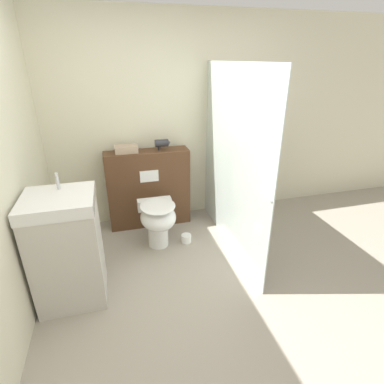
{
  "coord_description": "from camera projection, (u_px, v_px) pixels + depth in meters",
  "views": [
    {
      "loc": [
        -0.61,
        -1.8,
        1.98
      ],
      "look_at": [
        0.17,
        1.1,
        0.63
      ],
      "focal_mm": 28.0,
      "sensor_mm": 36.0,
      "label": 1
    }
  ],
  "objects": [
    {
      "name": "spare_toilet_roll",
      "position": [
        186.0,
        238.0,
        3.5
      ],
      "size": [
        0.12,
        0.12,
        0.09
      ],
      "color": "white",
      "rests_on": "ground_plane"
    },
    {
      "name": "hair_drier",
      "position": [
        162.0,
        143.0,
        3.55
      ],
      "size": [
        0.19,
        0.09,
        0.13
      ],
      "color": "#2D2D33",
      "rests_on": "partition_panel"
    },
    {
      "name": "partition_panel",
      "position": [
        149.0,
        188.0,
        3.74
      ],
      "size": [
        1.01,
        0.27,
        0.97
      ],
      "color": "#51331E",
      "rests_on": "ground_plane"
    },
    {
      "name": "shower_glass",
      "position": [
        232.0,
        163.0,
        3.11
      ],
      "size": [
        0.04,
        1.76,
        1.95
      ],
      "color": "silver",
      "rests_on": "ground_plane"
    },
    {
      "name": "ground_plane",
      "position": [
        207.0,
        313.0,
        2.54
      ],
      "size": [
        12.0,
        12.0,
        0.0
      ],
      "primitive_type": "plane",
      "color": "#9E9384"
    },
    {
      "name": "toilet",
      "position": [
        158.0,
        219.0,
        3.29
      ],
      "size": [
        0.39,
        0.54,
        0.55
      ],
      "color": "white",
      "rests_on": "ground_plane"
    },
    {
      "name": "folded_towel",
      "position": [
        126.0,
        149.0,
        3.48
      ],
      "size": [
        0.26,
        0.17,
        0.08
      ],
      "color": "tan",
      "rests_on": "partition_panel"
    },
    {
      "name": "sink_vanity",
      "position": [
        67.0,
        249.0,
        2.53
      ],
      "size": [
        0.55,
        0.52,
        1.13
      ],
      "color": "beige",
      "rests_on": "ground_plane"
    },
    {
      "name": "wall_back",
      "position": [
        163.0,
        123.0,
        3.67
      ],
      "size": [
        8.0,
        0.06,
        2.5
      ],
      "color": "beige",
      "rests_on": "ground_plane"
    }
  ]
}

